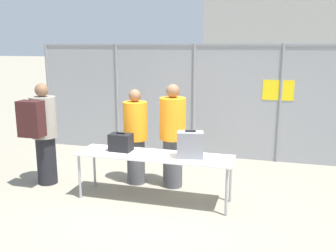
{
  "coord_description": "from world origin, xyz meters",
  "views": [
    {
      "loc": [
        1.61,
        -4.98,
        2.37
      ],
      "look_at": [
        -0.02,
        0.79,
        1.05
      ],
      "focal_mm": 40.0,
      "sensor_mm": 36.0,
      "label": 1
    }
  ],
  "objects_px": {
    "inspection_table": "(154,158)",
    "traveler_hooded": "(42,130)",
    "suitcase_black": "(121,142)",
    "security_worker_near": "(173,135)",
    "suitcase_grey": "(190,145)",
    "utility_trailer": "(275,129)",
    "security_worker_far": "(136,136)"
  },
  "relations": [
    {
      "from": "inspection_table",
      "to": "traveler_hooded",
      "type": "relative_size",
      "value": 1.38
    },
    {
      "from": "suitcase_black",
      "to": "security_worker_near",
      "type": "xyz_separation_m",
      "value": [
        0.68,
        0.58,
        0.03
      ]
    },
    {
      "from": "suitcase_black",
      "to": "suitcase_grey",
      "type": "height_order",
      "value": "suitcase_grey"
    },
    {
      "from": "suitcase_grey",
      "to": "security_worker_near",
      "type": "distance_m",
      "value": 0.76
    },
    {
      "from": "traveler_hooded",
      "to": "security_worker_near",
      "type": "height_order",
      "value": "security_worker_near"
    },
    {
      "from": "inspection_table",
      "to": "suitcase_black",
      "type": "xyz_separation_m",
      "value": [
        -0.56,
        0.05,
        0.19
      ]
    },
    {
      "from": "utility_trailer",
      "to": "security_worker_far",
      "type": "bearing_deg",
      "value": -125.51
    },
    {
      "from": "security_worker_far",
      "to": "security_worker_near",
      "type": "bearing_deg",
      "value": 161.4
    },
    {
      "from": "suitcase_grey",
      "to": "security_worker_far",
      "type": "bearing_deg",
      "value": 150.95
    },
    {
      "from": "suitcase_grey",
      "to": "utility_trailer",
      "type": "height_order",
      "value": "suitcase_grey"
    },
    {
      "from": "traveler_hooded",
      "to": "security_worker_near",
      "type": "distance_m",
      "value": 2.19
    },
    {
      "from": "inspection_table",
      "to": "traveler_hooded",
      "type": "distance_m",
      "value": 2.03
    },
    {
      "from": "suitcase_black",
      "to": "suitcase_grey",
      "type": "bearing_deg",
      "value": -2.06
    },
    {
      "from": "suitcase_black",
      "to": "security_worker_near",
      "type": "bearing_deg",
      "value": 40.59
    },
    {
      "from": "inspection_table",
      "to": "security_worker_near",
      "type": "xyz_separation_m",
      "value": [
        0.12,
        0.64,
        0.22
      ]
    },
    {
      "from": "inspection_table",
      "to": "utility_trailer",
      "type": "relative_size",
      "value": 0.61
    },
    {
      "from": "security_worker_near",
      "to": "suitcase_grey",
      "type": "bearing_deg",
      "value": 112.81
    },
    {
      "from": "suitcase_black",
      "to": "utility_trailer",
      "type": "bearing_deg",
      "value": 58.37
    },
    {
      "from": "inspection_table",
      "to": "traveler_hooded",
      "type": "bearing_deg",
      "value": 176.53
    },
    {
      "from": "inspection_table",
      "to": "utility_trailer",
      "type": "height_order",
      "value": "inspection_table"
    },
    {
      "from": "security_worker_near",
      "to": "utility_trailer",
      "type": "distance_m",
      "value": 3.63
    },
    {
      "from": "suitcase_grey",
      "to": "security_worker_far",
      "type": "height_order",
      "value": "security_worker_far"
    },
    {
      "from": "suitcase_black",
      "to": "traveler_hooded",
      "type": "height_order",
      "value": "traveler_hooded"
    },
    {
      "from": "inspection_table",
      "to": "security_worker_near",
      "type": "distance_m",
      "value": 0.68
    },
    {
      "from": "suitcase_grey",
      "to": "security_worker_far",
      "type": "distance_m",
      "value": 1.24
    },
    {
      "from": "inspection_table",
      "to": "security_worker_near",
      "type": "bearing_deg",
      "value": 79.3
    },
    {
      "from": "traveler_hooded",
      "to": "utility_trailer",
      "type": "xyz_separation_m",
      "value": [
        3.77,
        3.71,
        -0.55
      ]
    },
    {
      "from": "inspection_table",
      "to": "security_worker_far",
      "type": "distance_m",
      "value": 0.83
    },
    {
      "from": "suitcase_grey",
      "to": "traveler_hooded",
      "type": "relative_size",
      "value": 0.24
    },
    {
      "from": "suitcase_grey",
      "to": "traveler_hooded",
      "type": "height_order",
      "value": "traveler_hooded"
    },
    {
      "from": "suitcase_grey",
      "to": "utility_trailer",
      "type": "bearing_deg",
      "value": 72.38
    },
    {
      "from": "inspection_table",
      "to": "traveler_hooded",
      "type": "xyz_separation_m",
      "value": [
        -2.0,
        0.12,
        0.28
      ]
    }
  ]
}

